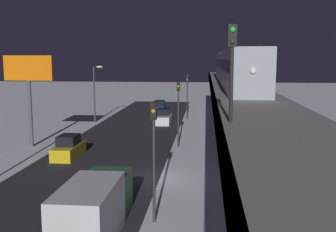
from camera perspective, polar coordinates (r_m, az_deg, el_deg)
name	(u,v)px	position (r m, az deg, el deg)	size (l,w,h in m)	color
ground_plane	(150,178)	(29.60, -2.62, -8.75)	(240.00, 240.00, 0.00)	white
avenue_asphalt	(86,176)	(30.60, -11.55, -8.33)	(11.00, 104.26, 0.01)	#28282D
elevated_railway	(247,109)	(28.39, 11.15, 1.01)	(5.00, 104.26, 5.96)	gray
subway_train	(234,67)	(44.44, 9.28, 6.93)	(2.94, 36.87, 3.40)	#999EA8
rail_signal	(232,56)	(16.69, 9.06, 8.36)	(0.36, 0.41, 4.00)	black
sedan_yellow	(69,148)	(36.43, -13.91, -4.46)	(1.80, 4.48, 1.97)	gold
sedan_white	(164,117)	(53.72, -0.57, -0.21)	(1.80, 4.78, 1.97)	silver
sedan_blue	(160,108)	(64.34, -1.19, 1.18)	(1.80, 4.42, 1.97)	navy
box_truck	(95,208)	(20.50, -10.33, -12.69)	(2.40, 7.40, 2.80)	#2D6038
traffic_light_near	(154,145)	(20.81, -2.02, -4.06)	(0.32, 0.44, 6.40)	#2D2D2D
traffic_light_mid	(178,105)	(38.87, 1.47, 1.64)	(0.32, 0.44, 6.40)	#2D2D2D
traffic_light_far	(187,90)	(57.12, 2.74, 3.71)	(0.32, 0.44, 6.40)	#2D2D2D
commercial_billboard	(29,77)	(41.21, -19.16, 5.23)	(4.80, 0.36, 8.90)	#4C4C51
street_lamp_far	(96,87)	(55.20, -10.20, 4.08)	(1.35, 0.44, 7.65)	#38383D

